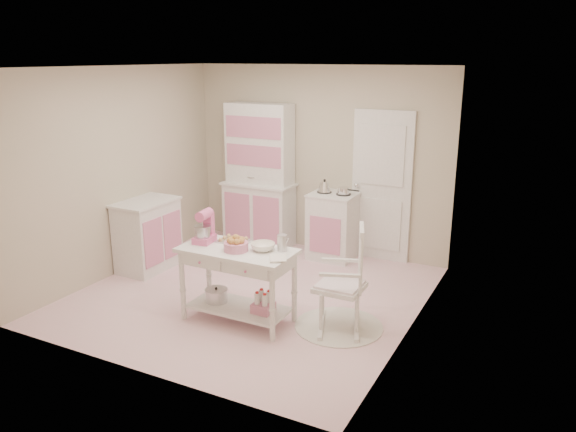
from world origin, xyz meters
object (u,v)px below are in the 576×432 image
object	(u,v)px
hutch	(259,176)
stove	(333,226)
base_cabinet	(148,235)
work_table	(238,285)
rocking_chair	(340,278)
stand_mixer	(204,227)
bread_basket	(236,246)

from	to	relation	value
hutch	stove	distance (m)	1.33
hutch	base_cabinet	size ratio (longest dim) A/B	2.26
stove	work_table	bearing A→B (deg)	-93.66
hutch	rocking_chair	world-z (taller)	hutch
work_table	hutch	bearing A→B (deg)	114.78
rocking_chair	hutch	bearing A→B (deg)	116.00
base_cabinet	work_table	world-z (taller)	base_cabinet
base_cabinet	work_table	distance (m)	2.00
hutch	base_cabinet	distance (m)	1.82
stove	stand_mixer	size ratio (longest dim) A/B	2.71
base_cabinet	bread_basket	xyz separation A→B (m)	(1.87, -0.80, 0.39)
stand_mixer	bread_basket	world-z (taller)	stand_mixer
hutch	work_table	xyz separation A→B (m)	(1.06, -2.29, -0.64)
bread_basket	rocking_chair	bearing A→B (deg)	21.06
stove	bread_basket	bearing A→B (deg)	-93.08
stove	rocking_chair	distance (m)	2.10
base_cabinet	rocking_chair	xyz separation A→B (m)	(2.87, -0.42, 0.09)
hutch	bread_basket	world-z (taller)	hutch
rocking_chair	bread_basket	distance (m)	1.10
rocking_chair	work_table	world-z (taller)	rocking_chair
work_table	stand_mixer	distance (m)	0.71
hutch	base_cabinet	world-z (taller)	hutch
bread_basket	hutch	bearing A→B (deg)	114.72
stove	work_table	size ratio (longest dim) A/B	0.77
work_table	bread_basket	xyz separation A→B (m)	(0.02, -0.05, 0.45)
base_cabinet	rocking_chair	distance (m)	2.90
stove	work_table	distance (m)	2.24
hutch	stand_mixer	size ratio (longest dim) A/B	6.12
hutch	bread_basket	size ratio (longest dim) A/B	8.32
stove	stand_mixer	xyz separation A→B (m)	(-0.56, -2.22, 0.51)
hutch	stove	bearing A→B (deg)	-2.39
rocking_chair	stand_mixer	bearing A→B (deg)	171.70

